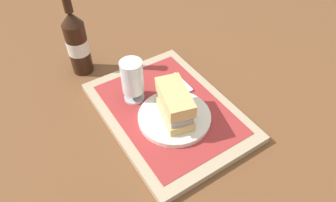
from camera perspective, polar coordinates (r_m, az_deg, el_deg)
ground_plane at (r=0.84m, az=-0.00°, el=-2.41°), size 3.00×3.00×0.00m
tray at (r=0.83m, az=-0.00°, el=-1.94°), size 0.44×0.32×0.02m
placemat at (r=0.82m, az=-0.00°, el=-1.44°), size 0.38×0.27×0.00m
plate at (r=0.79m, az=1.20°, el=-3.02°), size 0.19×0.19×0.01m
sandwich at (r=0.76m, az=1.18°, el=-0.32°), size 0.14×0.10×0.08m
beer_glass at (r=0.81m, az=-6.67°, el=3.97°), size 0.06×0.06×0.12m
napkin_folded at (r=0.88m, az=1.21°, el=2.88°), size 0.09×0.07×0.01m
beer_bottle at (r=0.95m, az=-16.68°, el=10.49°), size 0.07×0.07×0.27m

